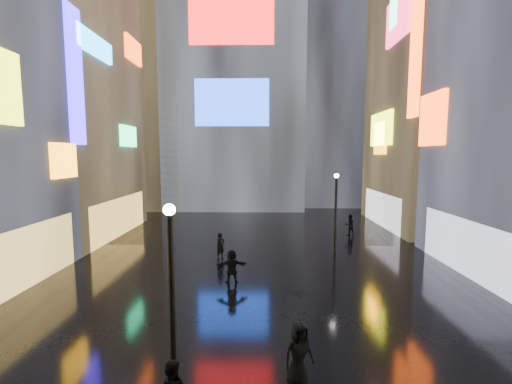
{
  "coord_description": "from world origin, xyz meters",
  "views": [
    {
      "loc": [
        0.2,
        -0.68,
        6.38
      ],
      "look_at": [
        0.0,
        12.0,
        5.0
      ],
      "focal_mm": 24.0,
      "sensor_mm": 36.0,
      "label": 1
    }
  ],
  "objects": [
    {
      "name": "ground",
      "position": [
        0.0,
        20.0,
        0.0
      ],
      "size": [
        140.0,
        140.0,
        0.0
      ],
      "primitive_type": "plane",
      "color": "black",
      "rests_on": "ground"
    },
    {
      "name": "building_left_far",
      "position": [
        -15.98,
        26.0,
        10.98
      ],
      "size": [
        10.28,
        12.0,
        22.0
      ],
      "color": "black",
      "rests_on": "ground"
    },
    {
      "name": "building_right_far",
      "position": [
        15.98,
        30.0,
        13.98
      ],
      "size": [
        10.28,
        12.0,
        28.0
      ],
      "color": "black",
      "rests_on": "ground"
    },
    {
      "name": "tower_main",
      "position": [
        -3.0,
        43.97,
        21.01
      ],
      "size": [
        16.0,
        14.2,
        42.0
      ],
      "color": "black",
      "rests_on": "ground"
    },
    {
      "name": "tower_flank_right",
      "position": [
        9.0,
        46.0,
        17.0
      ],
      "size": [
        12.0,
        12.0,
        34.0
      ],
      "primitive_type": "cube",
      "color": "black",
      "rests_on": "ground"
    },
    {
      "name": "tower_flank_left",
      "position": [
        -14.0,
        42.0,
        13.0
      ],
      "size": [
        10.0,
        10.0,
        26.0
      ],
      "primitive_type": "cube",
      "color": "black",
      "rests_on": "ground"
    },
    {
      "name": "lamp_near",
      "position": [
        -2.04,
        7.51,
        2.94
      ],
      "size": [
        0.3,
        0.3,
        5.2
      ],
      "color": "black",
      "rests_on": "ground"
    },
    {
      "name": "lamp_far",
      "position": [
        5.03,
        21.34,
        2.94
      ],
      "size": [
        0.3,
        0.3,
        5.2
      ],
      "color": "black",
      "rests_on": "ground"
    },
    {
      "name": "pedestrian_4",
      "position": [
        1.24,
        8.26,
        0.91
      ],
      "size": [
        1.05,
        0.9,
        1.82
      ],
      "primitive_type": "imported",
      "rotation": [
        0.0,
        0.0,
        0.44
      ],
      "color": "black",
      "rests_on": "ground"
    },
    {
      "name": "pedestrian_5",
      "position": [
        -1.27,
        15.81,
        0.85
      ],
      "size": [
        1.63,
        0.76,
        1.69
      ],
      "primitive_type": "imported",
      "rotation": [
        0.0,
        0.0,
        3.31
      ],
      "color": "black",
      "rests_on": "ground"
    },
    {
      "name": "pedestrian_6",
      "position": [
        -2.3,
        19.74,
        0.82
      ],
      "size": [
        0.7,
        0.7,
        1.64
      ],
      "primitive_type": "imported",
      "rotation": [
        0.0,
        0.0,
        0.76
      ],
      "color": "black",
      "rests_on": "ground"
    },
    {
      "name": "pedestrian_7",
      "position": [
        7.26,
        26.3,
        0.82
      ],
      "size": [
        0.93,
        0.8,
        1.64
      ],
      "primitive_type": "imported",
      "rotation": [
        0.0,
        0.0,
        3.4
      ],
      "color": "black",
      "rests_on": "ground"
    },
    {
      "name": "umbrella_2",
      "position": [
        1.24,
        8.26,
        2.28
      ],
      "size": [
        1.44,
        1.44,
        0.93
      ],
      "primitive_type": "imported",
      "rotation": [
        0.0,
        0.0,
        5.59
      ],
      "color": "black",
      "rests_on": "pedestrian_4"
    }
  ]
}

